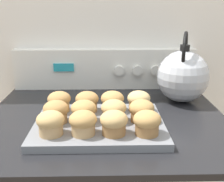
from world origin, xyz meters
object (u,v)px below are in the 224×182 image
muffin_pan (100,125)px  muffin_r1_c3 (142,111)px  muffin_r0_c0 (51,123)px  muffin_r1_c1 (84,111)px  muffin_r2_c1 (88,101)px  muffin_r2_c3 (139,101)px  muffin_r1_c0 (56,111)px  muffin_r0_c1 (84,123)px  muffin_r2_c2 (113,101)px  muffin_r0_c2 (115,122)px  muffin_r2_c0 (60,101)px  muffin_r0_c3 (148,122)px  muffin_r1_c2 (114,110)px  tea_kettle (183,75)px

muffin_pan → muffin_r1_c3: size_ratio=5.11×
muffin_r0_c0 → muffin_r1_c1: size_ratio=1.00×
muffin_r2_c1 → muffin_r2_c3: bearing=0.8°
muffin_r0_c0 → muffin_r1_c0: size_ratio=1.00×
muffin_r0_c1 → muffin_r1_c3: 0.18m
muffin_r1_c1 → muffin_r2_c3: size_ratio=1.00×
muffin_r1_c1 → muffin_r2_c3: (0.17, 0.08, 0.00)m
muffin_r2_c2 → muffin_r1_c3: bearing=-45.8°
muffin_pan → muffin_r0_c2: (0.04, -0.08, 0.04)m
muffin_r1_c0 → muffin_r2_c0: bearing=92.4°
muffin_r0_c3 → muffin_r0_c2: bearing=178.6°
muffin_pan → muffin_r0_c0: 0.16m
muffin_r0_c2 → muffin_r0_c3: size_ratio=1.00×
muffin_r0_c2 → muffin_r1_c1: size_ratio=1.00×
muffin_r0_c0 → muffin_r2_c1: 0.18m
muffin_r2_c0 → muffin_r2_c3: bearing=0.1°
muffin_r2_c2 → muffin_r1_c2: bearing=-88.7°
muffin_r0_c0 → muffin_r2_c1: size_ratio=1.00×
muffin_pan → muffin_r1_c0: bearing=-179.9°
muffin_r2_c0 → tea_kettle: bearing=19.3°
muffin_r2_c0 → muffin_r2_c1: bearing=-1.3°
muffin_r0_c1 → muffin_r0_c3: 0.17m
muffin_r2_c3 → muffin_r1_c1: bearing=-153.5°
muffin_r0_c0 → muffin_r2_c0: same height
muffin_r0_c3 → muffin_r2_c3: 0.17m
muffin_r0_c3 → muffin_r1_c1: size_ratio=1.00×
muffin_r0_c0 → muffin_r1_c1: bearing=45.3°
muffin_r0_c0 → muffin_r2_c1: (0.09, 0.16, 0.00)m
muffin_pan → muffin_r2_c3: 0.16m
muffin_r0_c3 → muffin_r1_c1: same height
muffin_r2_c3 → muffin_r1_c3: bearing=-91.0°
muffin_r2_c0 → muffin_r0_c3: bearing=-33.6°
muffin_pan → muffin_r0_c3: (0.13, -0.08, 0.04)m
muffin_pan → muffin_r2_c2: muffin_r2_c2 is taller
muffin_r1_c3 → muffin_r0_c0: bearing=-162.0°
muffin_r0_c3 → muffin_r2_c3: size_ratio=1.00×
muffin_r2_c2 → tea_kettle: (0.26, 0.15, 0.04)m
muffin_r1_c2 → muffin_r0_c2: bearing=-91.5°
muffin_r0_c0 → muffin_r0_c3: size_ratio=1.00×
muffin_r1_c1 → muffin_r1_c2: 0.09m
muffin_r1_c3 → muffin_r2_c1: size_ratio=1.00×
muffin_r1_c2 → muffin_r1_c0: bearing=-179.1°
muffin_r1_c2 → muffin_r2_c2: bearing=91.3°
muffin_r1_c0 → muffin_r2_c2: (0.17, 0.09, 0.00)m
muffin_r0_c3 → muffin_r1_c1: 0.19m
muffin_r0_c2 → muffin_r1_c1: 0.12m
muffin_pan → tea_kettle: size_ratio=1.45×
muffin_r1_c0 → muffin_r0_c2: bearing=-26.5°
muffin_r1_c3 → tea_kettle: tea_kettle is taller
muffin_r2_c1 → muffin_r1_c2: bearing=-44.5°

